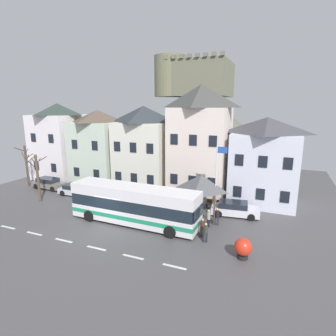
% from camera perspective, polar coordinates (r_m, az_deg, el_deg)
% --- Properties ---
extents(ground_plane, '(40.00, 60.00, 0.07)m').
position_cam_1_polar(ground_plane, '(23.86, -13.51, -12.28)').
color(ground_plane, '#4C4B4D').
extents(townhouse_00, '(6.01, 6.12, 10.27)m').
position_cam_1_polar(townhouse_00, '(41.13, -21.58, 5.25)').
color(townhouse_00, white).
rests_on(townhouse_00, ground_plane).
extents(townhouse_01, '(5.97, 5.94, 9.41)m').
position_cam_1_polar(townhouse_01, '(36.80, -14.04, 4.29)').
color(townhouse_01, silver).
rests_on(townhouse_01, ground_plane).
extents(townhouse_02, '(6.22, 5.31, 9.94)m').
position_cam_1_polar(townhouse_02, '(32.98, -5.00, 4.12)').
color(townhouse_02, silver).
rests_on(townhouse_02, ground_plane).
extents(townhouse_03, '(6.11, 5.13, 12.14)m').
position_cam_1_polar(townhouse_03, '(30.20, 6.67, 5.39)').
color(townhouse_03, silver).
rests_on(townhouse_03, ground_plane).
extents(townhouse_04, '(6.45, 5.53, 8.86)m').
position_cam_1_polar(townhouse_04, '(29.58, 19.46, 1.35)').
color(townhouse_04, silver).
rests_on(townhouse_04, ground_plane).
extents(hilltop_castle, '(32.02, 32.02, 18.66)m').
position_cam_1_polar(hilltop_castle, '(53.05, 6.62, 9.42)').
color(hilltop_castle, '#5A5F50').
rests_on(hilltop_castle, ground_plane).
extents(transit_bus, '(11.54, 2.87, 3.31)m').
position_cam_1_polar(transit_bus, '(23.72, -7.09, -7.70)').
color(transit_bus, white).
rests_on(transit_bus, ground_plane).
extents(bus_shelter, '(3.60, 3.60, 3.86)m').
position_cam_1_polar(bus_shelter, '(25.10, 6.95, -3.08)').
color(bus_shelter, '#473D33').
rests_on(bus_shelter, ground_plane).
extents(parked_car_00, '(4.19, 1.92, 1.30)m').
position_cam_1_polar(parked_car_00, '(36.67, -23.57, -2.94)').
color(parked_car_00, slate).
rests_on(parked_car_00, ground_plane).
extents(parked_car_01, '(4.06, 2.01, 1.23)m').
position_cam_1_polar(parked_car_01, '(32.88, -18.52, -4.33)').
color(parked_car_01, silver).
rests_on(parked_car_01, ground_plane).
extents(parked_car_02, '(4.51, 2.35, 1.31)m').
position_cam_1_polar(parked_car_02, '(26.31, 13.70, -8.25)').
color(parked_car_02, silver).
rests_on(parked_car_02, ground_plane).
extents(parked_car_03, '(4.17, 2.20, 1.40)m').
position_cam_1_polar(parked_car_03, '(30.52, -11.36, -5.08)').
color(parked_car_03, silver).
rests_on(parked_car_03, ground_plane).
extents(pedestrian_00, '(0.32, 0.34, 1.56)m').
position_cam_1_polar(pedestrian_00, '(23.41, 8.43, -10.17)').
color(pedestrian_00, black).
rests_on(pedestrian_00, ground_plane).
extents(pedestrian_01, '(0.35, 0.35, 1.53)m').
position_cam_1_polar(pedestrian_01, '(23.89, 10.20, -9.59)').
color(pedestrian_01, '#2D2D38').
rests_on(pedestrian_01, ground_plane).
extents(pedestrian_02, '(0.36, 0.33, 1.52)m').
position_cam_1_polar(pedestrian_02, '(21.76, 7.16, -12.09)').
color(pedestrian_02, '#38332D').
rests_on(pedestrian_02, ground_plane).
extents(pedestrian_03, '(0.32, 0.30, 1.54)m').
position_cam_1_polar(pedestrian_03, '(21.01, 7.86, -13.06)').
color(pedestrian_03, '#2D2D38').
rests_on(pedestrian_03, ground_plane).
extents(public_bench, '(1.67, 0.48, 0.87)m').
position_cam_1_polar(public_bench, '(27.68, 9.65, -7.37)').
color(public_bench, brown).
rests_on(public_bench, ground_plane).
extents(flagpole, '(0.95, 0.10, 6.61)m').
position_cam_1_polar(flagpole, '(24.45, 10.16, -1.81)').
color(flagpole, silver).
rests_on(flagpole, ground_plane).
extents(harbour_buoy, '(1.18, 1.18, 1.43)m').
position_cam_1_polar(harbour_buoy, '(19.52, 15.37, -15.70)').
color(harbour_buoy, black).
rests_on(harbour_buoy, ground_plane).
extents(bare_tree_00, '(1.99, 2.20, 5.17)m').
position_cam_1_polar(bare_tree_00, '(38.23, -27.39, 0.63)').
color(bare_tree_00, '#47382D').
rests_on(bare_tree_00, ground_plane).
extents(bare_tree_01, '(1.14, 1.66, 5.05)m').
position_cam_1_polar(bare_tree_01, '(31.63, -25.51, -1.72)').
color(bare_tree_01, brown).
rests_on(bare_tree_01, ground_plane).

